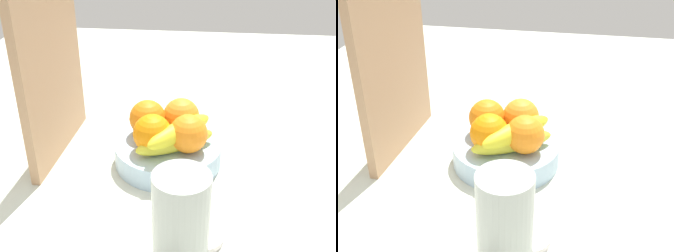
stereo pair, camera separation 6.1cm
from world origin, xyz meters
The scene contains 10 objects.
ground_plane centered at (0.00, 0.00, -1.50)cm, with size 180.00×140.00×3.00cm, color beige.
fruit_bowl centered at (-3.10, -1.49, 2.35)cm, with size 22.14×22.14×4.70cm, color #AAC9E2.
orange_front_left centered at (-0.36, 3.14, 8.57)cm, with size 7.75×7.75×7.75cm, color orange.
orange_front_right centered at (-6.20, 1.30, 8.57)cm, with size 7.75×7.75×7.75cm, color orange.
orange_center centered at (-5.59, -5.78, 8.57)cm, with size 7.75×7.75×7.75cm, color orange.
orange_back_left centered at (1.66, -3.81, 8.57)cm, with size 7.75×7.75×7.75cm, color orange.
banana_bunch centered at (-5.54, -3.65, 7.80)cm, with size 15.70×16.59×6.20cm.
cutting_board centered at (0.41, 22.62, 18.00)cm, with size 28.00×1.80×36.00cm, color tan.
thermos_tumbler centered at (-29.36, -6.23, 7.72)cm, with size 8.83×8.83×15.44cm, color #B5BDB6.
jar_lid centered at (-25.37, -9.44, 0.58)cm, with size 7.36×7.36×1.16cm, color white.
Camera 1 is at (-79.81, -9.60, 51.82)cm, focal length 46.67 mm.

